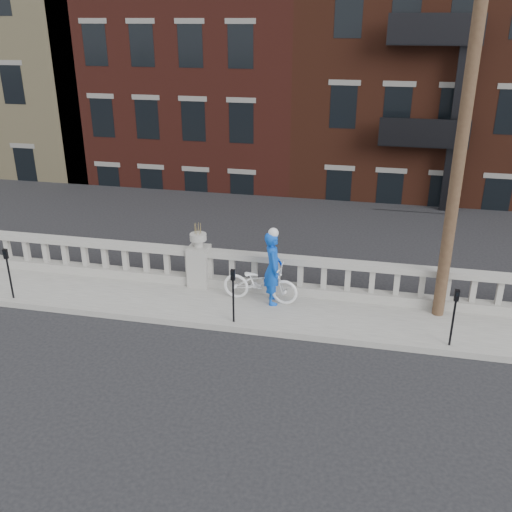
{
  "coord_description": "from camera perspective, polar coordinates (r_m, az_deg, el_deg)",
  "views": [
    {
      "loc": [
        4.47,
        -9.41,
        6.88
      ],
      "look_at": [
        1.72,
        3.2,
        1.45
      ],
      "focal_mm": 40.0,
      "sensor_mm": 36.0,
      "label": 1
    }
  ],
  "objects": [
    {
      "name": "cyclist",
      "position": [
        14.2,
        1.7,
        -1.2
      ],
      "size": [
        0.62,
        0.79,
        1.9
      ],
      "primitive_type": "imported",
      "rotation": [
        0.0,
        0.0,
        1.83
      ],
      "color": "blue",
      "rests_on": "sidewalk"
    },
    {
      "name": "parking_meter_d",
      "position": [
        13.1,
        19.22,
        -5.24
      ],
      "size": [
        0.1,
        0.09,
        1.36
      ],
      "color": "black",
      "rests_on": "sidewalk"
    },
    {
      "name": "parking_meter_c",
      "position": [
        13.32,
        -2.3,
        -3.39
      ],
      "size": [
        0.1,
        0.09,
        1.36
      ],
      "color": "black",
      "rests_on": "sidewalk"
    },
    {
      "name": "utility_pole",
      "position": [
        13.22,
        20.37,
        14.33
      ],
      "size": [
        1.6,
        0.28,
        10.0
      ],
      "color": "#422D1E",
      "rests_on": "sidewalk"
    },
    {
      "name": "balustrade",
      "position": [
        15.4,
        -5.68,
        -1.18
      ],
      "size": [
        28.0,
        0.34,
        1.03
      ],
      "color": "gray",
      "rests_on": "sidewalk"
    },
    {
      "name": "parking_meter_b",
      "position": [
        15.76,
        -23.54,
        -1.1
      ],
      "size": [
        0.1,
        0.09,
        1.36
      ],
      "color": "black",
      "rests_on": "sidewalk"
    },
    {
      "name": "bicycle",
      "position": [
        14.45,
        0.43,
        -2.66
      ],
      "size": [
        1.98,
        0.79,
        1.02
      ],
      "primitive_type": "imported",
      "rotation": [
        0.0,
        0.0,
        1.51
      ],
      "color": "white",
      "rests_on": "sidewalk"
    },
    {
      "name": "sidewalk",
      "position": [
        14.84,
        -6.7,
        -4.63
      ],
      "size": [
        32.0,
        2.2,
        0.15
      ],
      "primitive_type": "cube",
      "color": "gray",
      "rests_on": "ground"
    },
    {
      "name": "planter_pedestal",
      "position": [
        15.33,
        -5.71,
        -0.53
      ],
      "size": [
        0.55,
        0.55,
        1.76
      ],
      "color": "gray",
      "rests_on": "sidewalk"
    },
    {
      "name": "lower_level",
      "position": [
        32.96,
        5.57,
        15.32
      ],
      "size": [
        80.0,
        44.0,
        20.8
      ],
      "color": "#605E59",
      "rests_on": "ground"
    },
    {
      "name": "ground",
      "position": [
        12.48,
        -11.13,
        -11.11
      ],
      "size": [
        120.0,
        120.0,
        0.0
      ],
      "primitive_type": "plane",
      "color": "black",
      "rests_on": "ground"
    }
  ]
}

